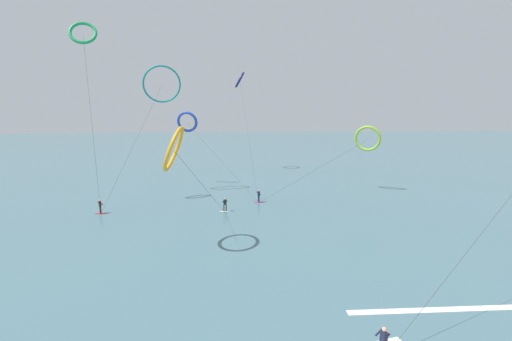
{
  "coord_description": "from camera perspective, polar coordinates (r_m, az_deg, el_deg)",
  "views": [
    {
      "loc": [
        -3.69,
        -6.69,
        11.64
      ],
      "look_at": [
        0.0,
        21.11,
        6.77
      ],
      "focal_mm": 22.74,
      "sensor_mm": 36.0,
      "label": 1
    }
  ],
  "objects": [
    {
      "name": "kite_lime",
      "position": [
        51.92,
        19.01,
        5.33
      ],
      "size": [
        19.13,
        6.6,
        10.0
      ],
      "rotation": [
        0.0,
        0.0,
        2.47
      ],
      "color": "#8CC62D",
      "rests_on": "ground"
    },
    {
      "name": "sea_water",
      "position": [
        113.45,
        -5.67,
        3.94
      ],
      "size": [
        400.0,
        200.0,
        0.08
      ],
      "primitive_type": "cube",
      "color": "#476B75",
      "rests_on": "ground"
    },
    {
      "name": "kite_navy",
      "position": [
        68.14,
        -2.87,
        15.62
      ],
      "size": [
        2.26,
        28.07,
        20.18
      ],
      "rotation": [
        0.0,
        0.0,
        4.67
      ],
      "color": "navy",
      "rests_on": "ground"
    },
    {
      "name": "kite_cobalt",
      "position": [
        54.51,
        -11.98,
        8.35
      ],
      "size": [
        11.78,
        14.05,
        12.16
      ],
      "rotation": [
        0.0,
        0.0,
        2.87
      ],
      "color": "#2647B7",
      "rests_on": "ground"
    },
    {
      "name": "kite_amber",
      "position": [
        27.81,
        -14.26,
        3.7
      ],
      "size": [
        5.57,
        12.39,
        10.75
      ],
      "rotation": [
        0.0,
        0.0,
        4.63
      ],
      "color": "orange",
      "rests_on": "ground"
    },
    {
      "name": "surfer_crimson",
      "position": [
        42.52,
        -25.71,
        -5.88
      ],
      "size": [
        1.4,
        0.72,
        1.7
      ],
      "rotation": [
        0.0,
        0.0,
        5.32
      ],
      "color": "red",
      "rests_on": "ground"
    },
    {
      "name": "wave_crest_mid",
      "position": [
        25.9,
        36.97,
        -18.81
      ],
      "size": [
        18.73,
        1.91,
        0.12
      ],
      "primitive_type": "cube",
      "rotation": [
        0.0,
        0.0,
        -0.08
      ],
      "color": "white",
      "rests_on": "ground"
    },
    {
      "name": "kite_teal",
      "position": [
        50.24,
        -16.21,
        14.34
      ],
      "size": [
        9.1,
        12.36,
        18.52
      ],
      "rotation": [
        0.0,
        0.0,
        3.41
      ],
      "color": "teal",
      "rests_on": "ground"
    },
    {
      "name": "kite_emerald",
      "position": [
        47.7,
        -28.15,
        20.53
      ],
      "size": [
        3.81,
        6.33,
        22.94
      ],
      "rotation": [
        0.0,
        0.0,
        0.12
      ],
      "color": "#199351",
      "rests_on": "ground"
    },
    {
      "name": "surfer_magenta",
      "position": [
        43.15,
        0.48,
        -4.66
      ],
      "size": [
        1.4,
        0.64,
        1.7
      ],
      "rotation": [
        0.0,
        0.0,
        4.96
      ],
      "color": "#CC288E",
      "rests_on": "ground"
    },
    {
      "name": "surfer_ivory",
      "position": [
        39.31,
        -5.47,
        -6.16
      ],
      "size": [
        1.4,
        0.61,
        1.7
      ],
      "rotation": [
        0.0,
        0.0,
        0.15
      ],
      "color": "silver",
      "rests_on": "ground"
    }
  ]
}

